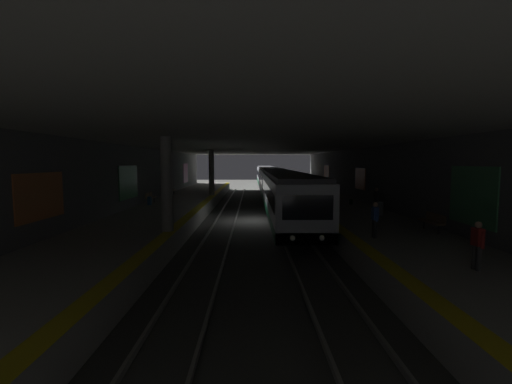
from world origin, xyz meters
TOP-DOWN VIEW (x-y plane):
  - ground_plane at (0.00, 0.00)m, footprint 120.00×120.00m
  - track_left at (0.00, -2.20)m, footprint 60.00×1.53m
  - track_right at (0.00, 2.20)m, footprint 60.00×1.53m
  - platform_left at (0.00, -6.55)m, footprint 60.00×5.30m
  - platform_right at (0.00, 6.55)m, footprint 60.00×5.30m
  - wall_left at (0.01, -9.45)m, footprint 60.00×0.56m
  - wall_right at (0.05, 9.45)m, footprint 60.00×0.56m
  - ceiling_slab at (0.00, 0.00)m, footprint 60.00×19.40m
  - pillar_near at (-8.80, 4.35)m, footprint 0.56×0.56m
  - pillar_far at (9.27, 4.35)m, footprint 0.56×0.56m
  - metro_train at (17.83, -2.20)m, footprint 56.57×2.83m
  - bench_left_mid at (-8.99, -8.53)m, footprint 1.70×0.47m
  - bench_left_far at (16.45, -8.53)m, footprint 1.70×0.47m
  - bench_right_near at (2.50, 8.53)m, footprint 1.70×0.47m
  - bench_right_mid at (7.66, 8.53)m, footprint 1.70×0.47m
  - bench_right_far at (9.71, 8.53)m, footprint 1.70×0.47m
  - person_waiting_near at (-10.39, -5.19)m, footprint 0.60×0.22m
  - person_walking_mid at (-14.94, -6.73)m, footprint 0.60×0.22m
  - person_standing_far at (-3.17, -7.89)m, footprint 0.60×0.23m
  - suitcase_rolling at (1.38, 8.28)m, footprint 0.36×0.24m
  - backpack_on_floor at (1.48, -7.60)m, footprint 0.30×0.20m
  - trash_bin at (-4.06, -7.80)m, footprint 0.44×0.44m

SIDE VIEW (x-z plane):
  - ground_plane at x=0.00m, z-range 0.00..0.00m
  - track_left at x=0.00m, z-range 0.00..0.16m
  - track_right at x=0.00m, z-range 0.00..0.16m
  - platform_left at x=0.00m, z-range 0.00..1.05m
  - platform_right at x=0.00m, z-range 0.00..1.05m
  - backpack_on_floor at x=1.48m, z-range 1.05..1.45m
  - suitcase_rolling at x=1.38m, z-range 0.90..1.86m
  - trash_bin at x=-4.06m, z-range 1.05..1.90m
  - bench_left_mid at x=-8.99m, z-range 1.14..2.00m
  - bench_left_far at x=16.45m, z-range 1.14..2.00m
  - bench_right_near at x=2.50m, z-range 1.14..2.00m
  - bench_right_mid at x=7.66m, z-range 1.14..2.00m
  - bench_right_far at x=9.71m, z-range 1.14..2.00m
  - person_walking_mid at x=-14.94m, z-range 1.10..2.63m
  - person_waiting_near at x=-10.39m, z-range 1.11..2.70m
  - person_standing_far at x=-3.17m, z-range 1.12..2.81m
  - metro_train at x=17.83m, z-range 0.28..3.77m
  - wall_left at x=0.01m, z-range 0.00..5.60m
  - wall_right at x=0.05m, z-range 0.00..5.60m
  - pillar_near at x=-8.80m, z-range 1.05..5.60m
  - pillar_far at x=9.27m, z-range 1.05..5.60m
  - ceiling_slab at x=0.00m, z-range 5.60..6.00m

